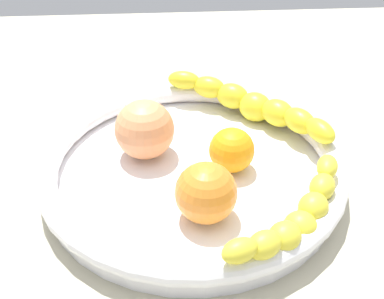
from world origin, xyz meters
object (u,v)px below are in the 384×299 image
Objects in this scene: fruit_bowl at (192,167)px; banana_draped_left at (296,218)px; banana_draped_right at (252,104)px; orange_front at (206,193)px; orange_mid_left at (232,151)px; peach_blush at (145,130)px.

banana_draped_left is at bearing 38.58° from fruit_bowl.
banana_draped_right is at bearing 139.21° from fruit_bowl.
orange_front is (8.06, 0.87, 2.86)cm from fruit_bowl.
fruit_bowl is 6.71× the size of orange_mid_left.
peach_blush is (-15.39, -14.87, 0.94)cm from banana_draped_left.
orange_front is at bearing -113.45° from banana_draped_left.
banana_draped_left is 22.07cm from banana_draped_right.
orange_front reaches higher than fruit_bowl.
orange_front reaches higher than orange_mid_left.
orange_front is at bearing -23.61° from banana_draped_right.
banana_draped_left is 2.30× the size of orange_front.
orange_mid_left is at bearing 88.46° from fruit_bowl.
fruit_bowl is at bearing -173.84° from orange_front.
orange_mid_left is (0.13, 4.66, 2.30)cm from fruit_bowl.
peach_blush reaches higher than banana_draped_left.
orange_front is (18.38, -8.03, 0.49)cm from banana_draped_right.
orange_mid_left reaches higher than banana_draped_right.
banana_draped_left is 2.78× the size of orange_mid_left.
fruit_bowl is 2.41× the size of banana_draped_left.
orange_front is 1.21× the size of orange_mid_left.
peach_blush is at bearing -151.45° from orange_front.
fruit_bowl is at bearing 56.48° from peach_blush.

